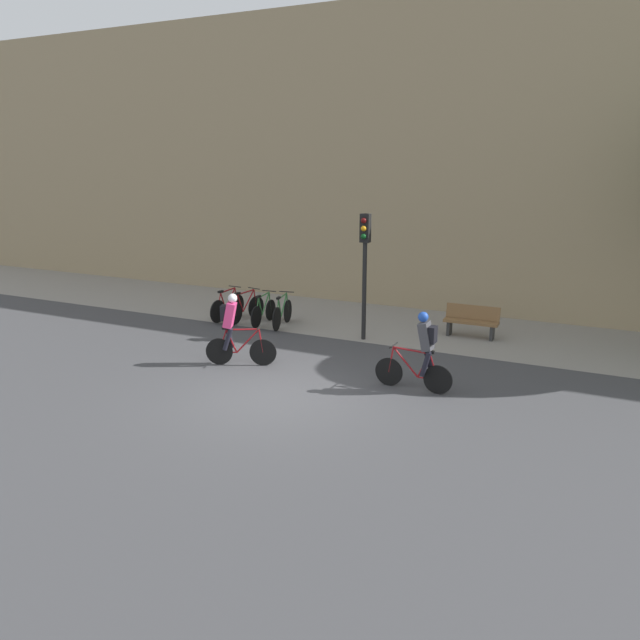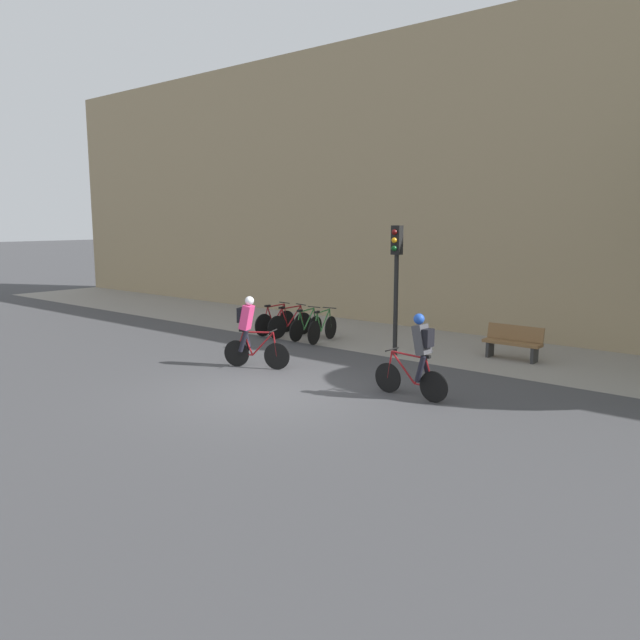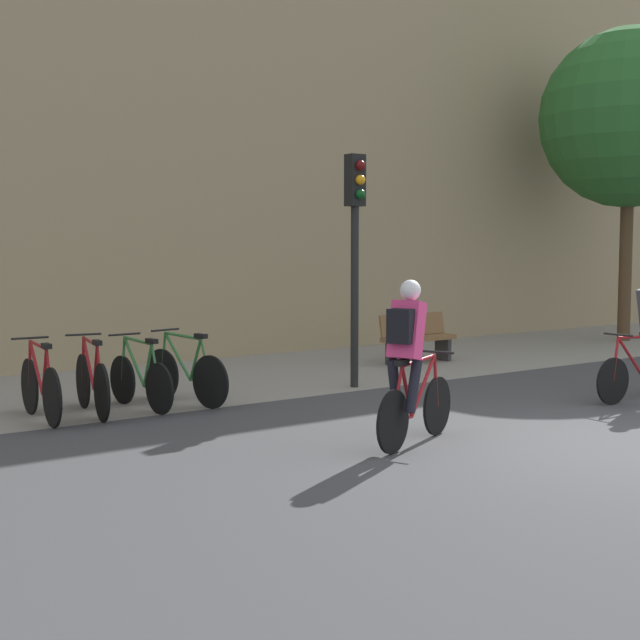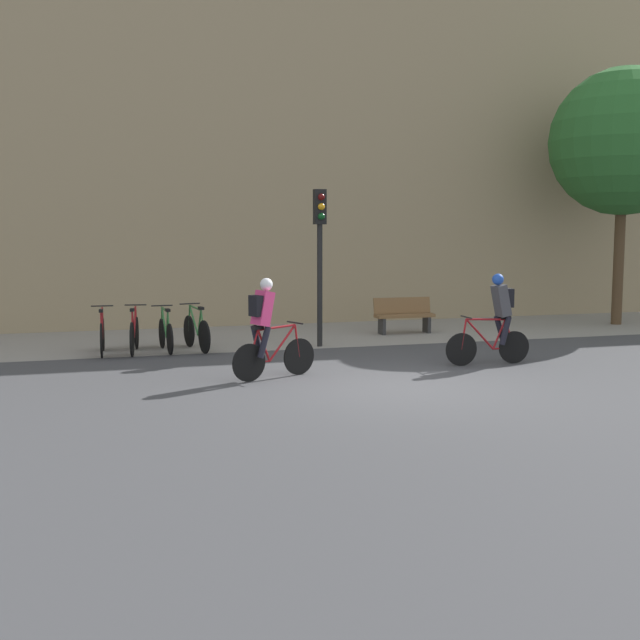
{
  "view_description": "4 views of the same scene",
  "coord_description": "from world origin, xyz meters",
  "px_view_note": "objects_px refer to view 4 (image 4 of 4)",
  "views": [
    {
      "loc": [
        6.21,
        -10.74,
        4.82
      ],
      "look_at": [
        0.06,
        1.91,
        1.22
      ],
      "focal_mm": 35.0,
      "sensor_mm": 36.0,
      "label": 1
    },
    {
      "loc": [
        8.95,
        -9.09,
        3.59
      ],
      "look_at": [
        -1.85,
        3.87,
        0.89
      ],
      "focal_mm": 35.0,
      "sensor_mm": 36.0,
      "label": 2
    },
    {
      "loc": [
        -8.17,
        -5.63,
        2.13
      ],
      "look_at": [
        -1.56,
        3.52,
        1.18
      ],
      "focal_mm": 50.0,
      "sensor_mm": 36.0,
      "label": 3
    },
    {
      "loc": [
        -4.95,
        -12.14,
        2.64
      ],
      "look_at": [
        -0.43,
        3.33,
        0.77
      ],
      "focal_mm": 45.0,
      "sensor_mm": 36.0,
      "label": 4
    }
  ],
  "objects_px": {
    "cyclist_pink": "(266,326)",
    "cyclist_grey": "(498,316)",
    "parked_bike_0": "(102,335)",
    "traffic_light_pole": "(320,238)",
    "parked_bike_1": "(134,333)",
    "parked_bike_2": "(166,333)",
    "bench": "(404,315)",
    "parked_bike_3": "(197,331)"
  },
  "relations": [
    {
      "from": "parked_bike_1",
      "to": "parked_bike_3",
      "type": "distance_m",
      "value": 1.31
    },
    {
      "from": "parked_bike_0",
      "to": "cyclist_grey",
      "type": "bearing_deg",
      "value": -25.1
    },
    {
      "from": "cyclist_pink",
      "to": "bench",
      "type": "height_order",
      "value": "cyclist_pink"
    },
    {
      "from": "parked_bike_0",
      "to": "parked_bike_2",
      "type": "distance_m",
      "value": 1.31
    },
    {
      "from": "cyclist_grey",
      "to": "parked_bike_1",
      "type": "distance_m",
      "value": 7.49
    },
    {
      "from": "cyclist_pink",
      "to": "parked_bike_1",
      "type": "relative_size",
      "value": 1.03
    },
    {
      "from": "parked_bike_2",
      "to": "traffic_light_pole",
      "type": "height_order",
      "value": "traffic_light_pole"
    },
    {
      "from": "parked_bike_1",
      "to": "traffic_light_pole",
      "type": "height_order",
      "value": "traffic_light_pole"
    },
    {
      "from": "parked_bike_2",
      "to": "bench",
      "type": "relative_size",
      "value": 1.08
    },
    {
      "from": "parked_bike_1",
      "to": "traffic_light_pole",
      "type": "xyz_separation_m",
      "value": [
        4.01,
        -0.23,
        1.99
      ]
    },
    {
      "from": "cyclist_pink",
      "to": "traffic_light_pole",
      "type": "distance_m",
      "value": 4.24
    },
    {
      "from": "cyclist_grey",
      "to": "bench",
      "type": "height_order",
      "value": "cyclist_grey"
    },
    {
      "from": "parked_bike_2",
      "to": "cyclist_grey",
      "type": "bearing_deg",
      "value": -29.7
    },
    {
      "from": "cyclist_pink",
      "to": "parked_bike_3",
      "type": "height_order",
      "value": "cyclist_pink"
    },
    {
      "from": "parked_bike_3",
      "to": "bench",
      "type": "bearing_deg",
      "value": 13.85
    },
    {
      "from": "parked_bike_1",
      "to": "cyclist_pink",
      "type": "bearing_deg",
      "value": -61.17
    },
    {
      "from": "cyclist_grey",
      "to": "traffic_light_pole",
      "type": "relative_size",
      "value": 0.51
    },
    {
      "from": "cyclist_grey",
      "to": "parked_bike_3",
      "type": "distance_m",
      "value": 6.36
    },
    {
      "from": "cyclist_pink",
      "to": "cyclist_grey",
      "type": "bearing_deg",
      "value": 3.29
    },
    {
      "from": "parked_bike_0",
      "to": "traffic_light_pole",
      "type": "bearing_deg",
      "value": -2.82
    },
    {
      "from": "cyclist_pink",
      "to": "parked_bike_2",
      "type": "relative_size",
      "value": 1.09
    },
    {
      "from": "parked_bike_0",
      "to": "traffic_light_pole",
      "type": "distance_m",
      "value": 5.08
    },
    {
      "from": "cyclist_pink",
      "to": "parked_bike_3",
      "type": "relative_size",
      "value": 1.03
    },
    {
      "from": "traffic_light_pole",
      "to": "parked_bike_2",
      "type": "bearing_deg",
      "value": 176.09
    },
    {
      "from": "parked_bike_0",
      "to": "parked_bike_3",
      "type": "xyz_separation_m",
      "value": [
        1.96,
        -0.0,
        -0.0
      ]
    },
    {
      "from": "parked_bike_3",
      "to": "traffic_light_pole",
      "type": "bearing_deg",
      "value": -4.85
    },
    {
      "from": "bench",
      "to": "parked_bike_3",
      "type": "bearing_deg",
      "value": -166.15
    },
    {
      "from": "cyclist_pink",
      "to": "parked_bike_1",
      "type": "distance_m",
      "value": 4.24
    },
    {
      "from": "traffic_light_pole",
      "to": "bench",
      "type": "xyz_separation_m",
      "value": [
        2.63,
        1.55,
        -1.94
      ]
    },
    {
      "from": "parked_bike_0",
      "to": "parked_bike_1",
      "type": "xyz_separation_m",
      "value": [
        0.65,
        -0.0,
        0.0
      ]
    },
    {
      "from": "parked_bike_0",
      "to": "bench",
      "type": "relative_size",
      "value": 1.13
    },
    {
      "from": "parked_bike_1",
      "to": "cyclist_grey",
      "type": "bearing_deg",
      "value": -27.22
    },
    {
      "from": "bench",
      "to": "cyclist_pink",
      "type": "bearing_deg",
      "value": -132.73
    },
    {
      "from": "cyclist_grey",
      "to": "traffic_light_pole",
      "type": "height_order",
      "value": "traffic_light_pole"
    },
    {
      "from": "traffic_light_pole",
      "to": "bench",
      "type": "distance_m",
      "value": 3.62
    },
    {
      "from": "parked_bike_1",
      "to": "parked_bike_2",
      "type": "distance_m",
      "value": 0.66
    },
    {
      "from": "parked_bike_1",
      "to": "traffic_light_pole",
      "type": "relative_size",
      "value": 0.5
    },
    {
      "from": "cyclist_pink",
      "to": "parked_bike_1",
      "type": "height_order",
      "value": "cyclist_pink"
    },
    {
      "from": "cyclist_grey",
      "to": "parked_bike_1",
      "type": "height_order",
      "value": "cyclist_grey"
    },
    {
      "from": "cyclist_pink",
      "to": "cyclist_grey",
      "type": "relative_size",
      "value": 1.01
    },
    {
      "from": "parked_bike_0",
      "to": "bench",
      "type": "height_order",
      "value": "parked_bike_0"
    },
    {
      "from": "cyclist_grey",
      "to": "parked_bike_2",
      "type": "bearing_deg",
      "value": 150.3
    }
  ]
}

